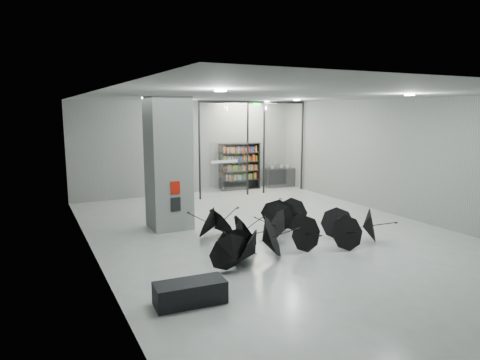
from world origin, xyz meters
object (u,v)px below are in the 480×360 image
column (168,164)px  umbrella_cluster (272,235)px  bench (190,293)px  bookshelf (240,166)px  shop_counter (280,177)px

column → umbrella_cluster: bearing=-58.1°
bench → bookshelf: size_ratio=0.63×
bookshelf → shop_counter: size_ratio=1.43×
bookshelf → umbrella_cluster: 8.37m
bench → shop_counter: (8.15, 9.81, 0.23)m
shop_counter → umbrella_cluster: size_ratio=0.27×
column → bench: 5.74m
column → umbrella_cluster: column is taller
bookshelf → column: bearing=-131.5°
umbrella_cluster → bench: bearing=-144.5°
bench → umbrella_cluster: 3.90m
column → bench: column is taller
bookshelf → shop_counter: bookshelf is taller
shop_counter → bookshelf: bearing=-178.3°
bench → bookshelf: (6.15, 10.05, 0.85)m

